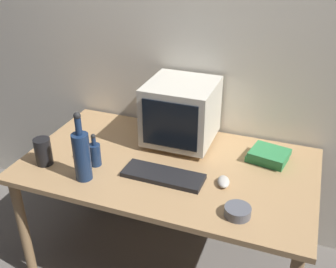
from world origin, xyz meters
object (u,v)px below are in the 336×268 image
object	(u,v)px
bottle_tall	(82,155)
cd_spindle	(238,211)
crt_monitor	(181,112)
computer_mouse	(223,182)
book_stack	(268,156)
metal_canister	(43,152)
bottle_short	(95,154)
keyboard	(163,175)

from	to	relation	value
bottle_tall	cd_spindle	world-z (taller)	bottle_tall
crt_monitor	bottle_tall	size ratio (longest dim) A/B	1.05
cd_spindle	bottle_tall	bearing A→B (deg)	178.90
computer_mouse	bottle_tall	bearing A→B (deg)	179.86
book_stack	metal_canister	size ratio (longest dim) A/B	1.57
computer_mouse	bottle_short	size ratio (longest dim) A/B	0.53
bottle_short	metal_canister	xyz separation A→B (m)	(-0.26, -0.09, 0.01)
bottle_tall	cd_spindle	distance (m)	0.80
keyboard	book_stack	bearing A→B (deg)	36.70
keyboard	bottle_tall	world-z (taller)	bottle_tall
metal_canister	crt_monitor	bearing A→B (deg)	38.47
computer_mouse	bottle_short	distance (m)	0.69
computer_mouse	bottle_tall	size ratio (longest dim) A/B	0.27
bottle_tall	crt_monitor	bearing A→B (deg)	57.45
book_stack	cd_spindle	xyz separation A→B (m)	(-0.06, -0.51, -0.01)
crt_monitor	cd_spindle	size ratio (longest dim) A/B	3.24
bottle_short	bottle_tall	bearing A→B (deg)	-86.44
cd_spindle	metal_canister	bearing A→B (deg)	176.74
keyboard	computer_mouse	size ratio (longest dim) A/B	4.20
book_stack	bottle_tall	bearing A→B (deg)	-150.07
keyboard	book_stack	world-z (taller)	book_stack
crt_monitor	bottle_tall	world-z (taller)	bottle_tall
keyboard	cd_spindle	world-z (taller)	cd_spindle
crt_monitor	metal_canister	world-z (taller)	crt_monitor
bottle_tall	cd_spindle	xyz separation A→B (m)	(0.79, -0.02, -0.12)
keyboard	bottle_short	distance (m)	0.39
book_stack	keyboard	bearing A→B (deg)	-144.15
bottle_tall	keyboard	bearing A→B (deg)	21.22
computer_mouse	bottle_short	bearing A→B (deg)	169.10
computer_mouse	bottle_short	xyz separation A→B (m)	(-0.69, -0.06, 0.05)
keyboard	bottle_short	size ratio (longest dim) A/B	2.24
cd_spindle	metal_canister	distance (m)	1.07
book_stack	metal_canister	bearing A→B (deg)	-158.36
bottle_tall	book_stack	xyz separation A→B (m)	(0.86, 0.49, -0.11)
bottle_tall	cd_spindle	bearing A→B (deg)	-1.10
crt_monitor	computer_mouse	distance (m)	0.51
cd_spindle	metal_canister	world-z (taller)	metal_canister
keyboard	book_stack	size ratio (longest dim) A/B	1.79
computer_mouse	cd_spindle	xyz separation A→B (m)	(0.11, -0.21, 0.00)
cd_spindle	book_stack	bearing A→B (deg)	82.90
computer_mouse	metal_canister	xyz separation A→B (m)	(-0.95, -0.15, 0.06)
keyboard	book_stack	distance (m)	0.59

